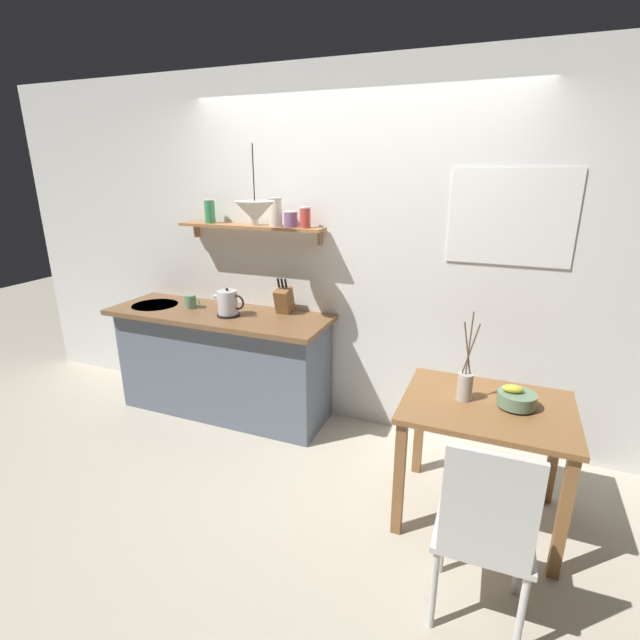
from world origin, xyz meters
TOP-DOWN VIEW (x-y plane):
  - ground_plane at (0.00, 0.00)m, footprint 14.00×14.00m
  - back_wall at (0.20, 0.65)m, footprint 6.80×0.11m
  - kitchen_counter at (-1.00, 0.32)m, footprint 1.83×0.63m
  - wall_shelf at (-0.71, 0.49)m, footprint 1.22×0.20m
  - dining_table at (1.09, -0.21)m, footprint 0.91×0.71m
  - dining_chair_near at (1.14, -0.95)m, footprint 0.42×0.39m
  - fruit_bowl at (1.23, -0.18)m, footprint 0.20×0.20m
  - twig_vase at (0.96, -0.20)m, footprint 0.09×0.08m
  - electric_kettle at (-0.87, 0.25)m, footprint 0.26×0.18m
  - knife_block at (-0.50, 0.48)m, footprint 0.11×0.17m
  - coffee_mug_by_sink at (-1.27, 0.32)m, footprint 0.14×0.09m
  - pendant_lamp at (-0.56, 0.19)m, footprint 0.28×0.28m

SIDE VIEW (x-z plane):
  - ground_plane at x=0.00m, z-range 0.00..0.00m
  - kitchen_counter at x=-1.00m, z-range 0.01..0.90m
  - dining_chair_near at x=1.14m, z-range 0.05..1.02m
  - dining_table at x=1.09m, z-range 0.24..0.99m
  - fruit_bowl at x=1.23m, z-range 0.73..0.86m
  - twig_vase at x=0.96m, z-range 0.58..1.09m
  - coffee_mug_by_sink at x=-1.27m, z-range 0.89..1.00m
  - electric_kettle at x=-0.87m, z-range 0.88..1.10m
  - knife_block at x=-0.50m, z-range 0.86..1.15m
  - back_wall at x=0.20m, z-range 0.00..2.70m
  - wall_shelf at x=-0.71m, z-range 1.44..1.78m
  - pendant_lamp at x=-0.56m, z-range 1.44..1.96m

